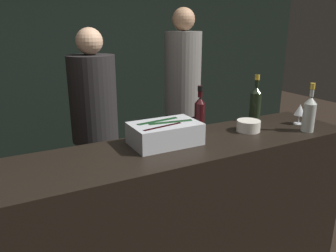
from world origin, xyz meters
name	(u,v)px	position (x,y,z in m)	size (l,w,h in m)	color
wall_back_chalkboard	(77,53)	(0.00, 2.47, 1.40)	(6.40, 0.06, 2.80)	black
bar_counter	(170,223)	(0.00, 0.28, 0.51)	(2.47, 0.55, 1.01)	black
ice_bin_with_bottles	(165,132)	(0.00, 0.34, 1.09)	(0.40, 0.26, 0.13)	#B7BABF
bowl_white	(248,125)	(0.60, 0.30, 1.05)	(0.15, 0.15, 0.07)	silver
wine_glass	(300,110)	(1.03, 0.26, 1.11)	(0.08, 0.08, 0.14)	silver
red_wine_bottle_black_foil	(200,112)	(0.31, 0.45, 1.14)	(0.07, 0.07, 0.30)	black
champagne_bottle	(255,102)	(0.82, 0.49, 1.15)	(0.08, 0.08, 0.34)	black
rose_wine_bottle	(309,113)	(0.95, 0.12, 1.14)	(0.08, 0.08, 0.32)	#B2B7AD
person_in_hoodie	(182,95)	(0.75, 1.42, 1.04)	(0.35, 0.35, 1.85)	black
person_blond_tee	(95,121)	(-0.16, 1.32, 0.93)	(0.38, 0.38, 1.68)	black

